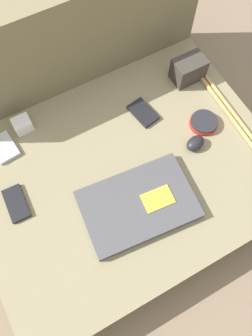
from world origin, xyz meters
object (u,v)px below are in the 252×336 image
object	(u,v)px
charger_brick	(23,125)
camera_pouch	(188,69)
computer_mouse	(195,143)
phone_black	(4,147)
phone_small	(143,113)
speaker_puck	(204,123)
laptop	(138,204)
phone_silver	(16,203)

from	to	relation	value
charger_brick	camera_pouch	bearing A→B (deg)	-8.02
computer_mouse	phone_black	xyz separation A→B (m)	(-0.55, 0.29, -0.01)
phone_small	charger_brick	world-z (taller)	charger_brick
speaker_puck	phone_small	bearing A→B (deg)	139.43
speaker_puck	phone_black	bearing A→B (deg)	159.17
speaker_puck	charger_brick	world-z (taller)	charger_brick
phone_black	camera_pouch	world-z (taller)	camera_pouch
laptop	charger_brick	bearing A→B (deg)	121.50
laptop	charger_brick	xyz separation A→B (m)	(-0.20, 0.42, 0.01)
laptop	phone_small	size ratio (longest dim) A/B	3.13
computer_mouse	camera_pouch	size ratio (longest dim) A/B	0.67
phone_black	camera_pouch	distance (m)	0.67
charger_brick	speaker_puck	bearing A→B (deg)	-27.27
phone_black	phone_small	xyz separation A→B (m)	(0.46, -0.10, -0.00)
speaker_puck	phone_small	xyz separation A→B (m)	(-0.16, 0.13, -0.01)
laptop	camera_pouch	world-z (taller)	camera_pouch
phone_black	speaker_puck	bearing A→B (deg)	-26.22
phone_black	charger_brick	bearing A→B (deg)	19.61
phone_silver	phone_black	world-z (taller)	phone_black
phone_silver	phone_small	size ratio (longest dim) A/B	1.01
laptop	speaker_puck	world-z (taller)	laptop
phone_silver	phone_black	xyz separation A→B (m)	(0.03, 0.20, 0.00)
phone_black	charger_brick	size ratio (longest dim) A/B	1.85
phone_silver	camera_pouch	size ratio (longest dim) A/B	1.04
phone_silver	camera_pouch	bearing A→B (deg)	14.71
phone_silver	laptop	bearing A→B (deg)	-26.95
speaker_puck	charger_brick	bearing A→B (deg)	152.73
phone_black	charger_brick	distance (m)	0.09
phone_small	speaker_puck	bearing A→B (deg)	-50.29
phone_silver	phone_black	bearing A→B (deg)	82.62
speaker_puck	camera_pouch	size ratio (longest dim) A/B	0.85
speaker_puck	laptop	bearing A→B (deg)	-156.79
phone_silver	phone_black	distance (m)	0.20
computer_mouse	charger_brick	distance (m)	0.57
speaker_puck	phone_silver	world-z (taller)	speaker_puck
speaker_puck	phone_silver	size ratio (longest dim) A/B	0.82
laptop	computer_mouse	bearing A→B (deg)	24.43
phone_silver	phone_small	xyz separation A→B (m)	(0.49, 0.09, 0.00)
laptop	phone_silver	xyz separation A→B (m)	(-0.32, 0.18, -0.01)
phone_silver	phone_small	bearing A→B (deg)	13.39
speaker_puck	camera_pouch	xyz separation A→B (m)	(0.06, 0.19, 0.03)
computer_mouse	camera_pouch	xyz separation A→B (m)	(0.13, 0.24, 0.02)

